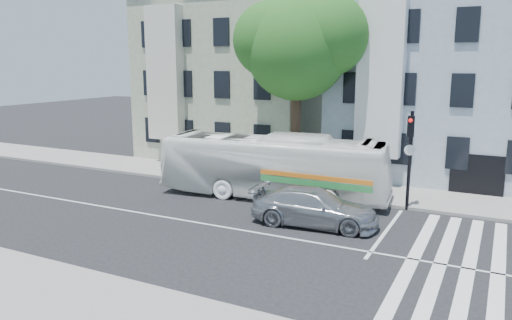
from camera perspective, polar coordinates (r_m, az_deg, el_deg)
The scene contains 10 objects.
ground at distance 21.29m, azimuth -4.40°, elevation -7.55°, with size 120.00×120.00×0.00m, color black.
sidewalk_far at distance 28.14m, azimuth 4.05°, elevation -2.72°, with size 80.00×4.00×0.15m, color gray.
sidewalk_near at distance 15.52m, azimuth -20.43°, elevation -15.36°, with size 80.00×4.00×0.15m, color gray.
building_left at distance 36.69m, azimuth -1.76°, elevation 9.12°, with size 12.00×10.00×11.00m, color gray.
building_right at distance 32.43m, azimuth 20.77°, elevation 8.13°, with size 12.00×10.00×11.00m, color #939DAF.
street_tree at distance 27.99m, azimuth 4.99°, elevation 13.21°, with size 7.30×5.90×11.10m.
bus at distance 25.23m, azimuth 1.97°, elevation -0.72°, with size 11.65×2.73×3.24m, color white.
sedan at distance 21.30m, azimuth 6.71°, elevation -5.38°, with size 5.38×2.19×1.56m, color #A7A9AE.
hedge at distance 27.77m, azimuth -0.56°, elevation -1.98°, with size 8.50×0.84×0.70m, color #30591D, non-canonical shape.
traffic_signal at distance 23.78m, azimuth 17.19°, elevation 1.41°, with size 0.48×0.55×4.63m.
Camera 1 is at (10.50, -17.22, 6.83)m, focal length 35.00 mm.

